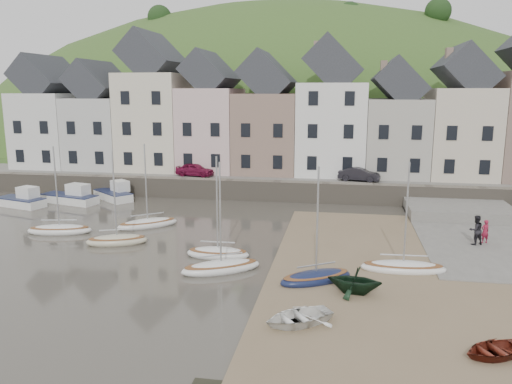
% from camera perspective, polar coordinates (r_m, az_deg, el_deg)
% --- Properties ---
extents(ground, '(160.00, 160.00, 0.00)m').
position_cam_1_polar(ground, '(29.55, -2.03, -8.01)').
color(ground, '#403C32').
rests_on(ground, ground).
extents(quay_land, '(90.00, 30.00, 1.50)m').
position_cam_1_polar(quay_land, '(60.22, 4.28, 2.75)').
color(quay_land, '#3F5E25').
rests_on(quay_land, ground).
extents(quay_street, '(70.00, 7.00, 0.10)m').
position_cam_1_polar(quay_street, '(48.81, 2.94, 1.67)').
color(quay_street, slate).
rests_on(quay_street, quay_land).
extents(seawall, '(70.00, 1.20, 1.80)m').
position_cam_1_polar(seawall, '(45.51, 2.39, 0.12)').
color(seawall, slate).
rests_on(seawall, ground).
extents(beach, '(18.00, 26.00, 0.06)m').
position_cam_1_polar(beach, '(29.42, 19.70, -8.73)').
color(beach, '#79664A').
rests_on(beach, ground).
extents(slipway, '(8.00, 18.00, 0.12)m').
position_cam_1_polar(slipway, '(37.71, 23.72, -4.57)').
color(slipway, slate).
rests_on(slipway, ground).
extents(hillside, '(134.40, 84.00, 84.00)m').
position_cam_1_polar(hillside, '(92.21, 2.74, -6.12)').
color(hillside, '#3F5E25').
rests_on(hillside, ground).
extents(townhouse_terrace, '(61.05, 8.00, 13.93)m').
position_cam_1_polar(townhouse_terrace, '(51.46, 5.46, 8.61)').
color(townhouse_terrace, silver).
rests_on(townhouse_terrace, quay_land).
extents(sailboat_0, '(4.68, 2.42, 6.32)m').
position_cam_1_polar(sailboat_0, '(37.92, -21.33, -3.98)').
color(sailboat_0, white).
rests_on(sailboat_0, ground).
extents(sailboat_1, '(4.45, 3.95, 6.32)m').
position_cam_1_polar(sailboat_1, '(37.77, -12.16, -3.49)').
color(sailboat_1, white).
rests_on(sailboat_1, ground).
extents(sailboat_2, '(4.20, 2.76, 6.32)m').
position_cam_1_polar(sailboat_2, '(34.15, -15.45, -5.25)').
color(sailboat_2, beige).
rests_on(sailboat_2, ground).
extents(sailboat_3, '(3.84, 1.58, 6.32)m').
position_cam_1_polar(sailboat_3, '(30.48, -4.34, -6.88)').
color(sailboat_3, white).
rests_on(sailboat_3, ground).
extents(sailboat_4, '(4.65, 3.53, 6.32)m').
position_cam_1_polar(sailboat_4, '(28.18, -3.98, -8.44)').
color(sailboat_4, white).
rests_on(sailboat_4, ground).
extents(sailboat_5, '(4.26, 3.46, 6.32)m').
position_cam_1_polar(sailboat_5, '(26.81, 6.80, -9.56)').
color(sailboat_5, '#151E42').
rests_on(sailboat_5, ground).
extents(sailboat_6, '(4.72, 1.72, 6.32)m').
position_cam_1_polar(sailboat_6, '(29.22, 16.32, -8.16)').
color(sailboat_6, white).
rests_on(sailboat_6, ground).
extents(motorboat_0, '(5.64, 3.01, 1.70)m').
position_cam_1_polar(motorboat_0, '(47.56, -20.17, -0.48)').
color(motorboat_0, white).
rests_on(motorboat_0, ground).
extents(motorboat_1, '(4.76, 2.88, 1.70)m').
position_cam_1_polar(motorboat_1, '(47.78, -24.94, -0.79)').
color(motorboat_1, white).
rests_on(motorboat_1, ground).
extents(motorboat_2, '(4.63, 4.17, 1.70)m').
position_cam_1_polar(motorboat_2, '(47.91, -15.70, -0.12)').
color(motorboat_2, white).
rests_on(motorboat_2, ground).
extents(rowboat_white, '(3.79, 3.57, 0.64)m').
position_cam_1_polar(rowboat_white, '(22.14, 4.75, -13.89)').
color(rowboat_white, white).
rests_on(rowboat_white, beach).
extents(rowboat_green, '(2.89, 2.58, 1.37)m').
position_cam_1_polar(rowboat_green, '(25.43, 11.11, -9.72)').
color(rowboat_green, black).
rests_on(rowboat_green, beach).
extents(rowboat_red, '(3.12, 2.81, 0.53)m').
position_cam_1_polar(rowboat_red, '(21.64, 25.38, -15.81)').
color(rowboat_red, maroon).
rests_on(rowboat_red, beach).
extents(person_red, '(0.65, 0.54, 1.54)m').
position_cam_1_polar(person_red, '(35.82, 24.50, -4.07)').
color(person_red, maroon).
rests_on(person_red, slipway).
extents(person_dark, '(1.14, 1.03, 1.92)m').
position_cam_1_polar(person_dark, '(35.15, 23.63, -3.96)').
color(person_dark, black).
rests_on(person_dark, slipway).
extents(car_left, '(3.94, 2.11, 1.28)m').
position_cam_1_polar(car_left, '(49.46, -6.95, 2.53)').
color(car_left, maroon).
rests_on(car_left, quay_street).
extents(car_right, '(3.94, 1.97, 1.24)m').
position_cam_1_polar(car_right, '(47.38, 11.59, 1.97)').
color(car_right, black).
rests_on(car_right, quay_street).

